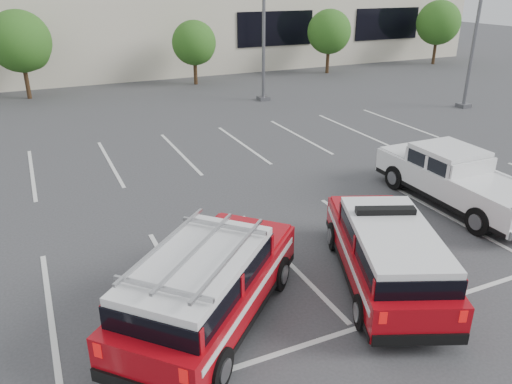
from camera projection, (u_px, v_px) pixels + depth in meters
The scene contains 12 objects.
ground at pixel (286, 261), 12.18m from camera, with size 120.00×120.00×0.00m, color #363639.
stall_markings at pixel (220, 194), 15.93m from camera, with size 23.00×15.00×0.01m, color silver.
convention_building at pixel (89, 2), 36.98m from camera, with size 60.00×16.99×13.20m.
tree_mid_left at pixel (22, 43), 27.49m from camera, with size 3.37×3.37×4.85m.
tree_mid_right at pixel (195, 44), 31.55m from camera, with size 2.77×2.77×3.99m.
tree_right at pixel (330, 33), 35.28m from camera, with size 3.07×3.07×4.42m.
tree_far_right at pixel (439, 24), 39.02m from camera, with size 3.37×3.37×4.85m.
light_pole_mid at pixel (264, 2), 26.18m from camera, with size 0.90×0.60×10.24m.
light_pole_right at pixel (480, 4), 24.63m from camera, with size 0.90×0.60×10.24m.
fire_chief_suv at pixel (386, 257), 10.95m from camera, with size 3.54×5.18×1.72m.
white_pickup at pixel (456, 184), 14.99m from camera, with size 1.95×5.46×1.67m.
ladder_suv at pixel (208, 291), 9.66m from camera, with size 4.84×4.77×1.93m.
Camera 1 is at (-5.08, -9.25, 6.34)m, focal length 35.00 mm.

